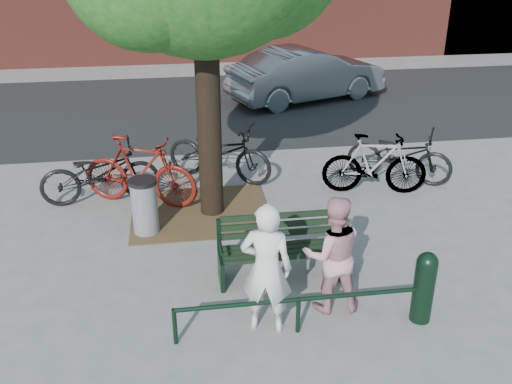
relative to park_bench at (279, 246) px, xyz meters
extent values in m
plane|color=gray|center=(0.00, -0.08, -0.48)|extent=(90.00, 90.00, 0.00)
cube|color=brown|center=(-1.00, 2.12, -0.47)|extent=(2.40, 2.00, 0.02)
cube|color=black|center=(0.00, 8.42, -0.47)|extent=(40.00, 7.00, 0.01)
cube|color=black|center=(-0.84, -0.08, -0.25)|extent=(0.06, 0.52, 0.45)
cube|color=black|center=(-0.84, 0.15, 0.19)|extent=(0.06, 0.06, 0.44)
cylinder|color=black|center=(-0.84, -0.18, 0.15)|extent=(0.04, 0.36, 0.04)
cube|color=black|center=(0.84, -0.08, -0.25)|extent=(0.06, 0.52, 0.45)
cube|color=black|center=(0.84, 0.15, 0.19)|extent=(0.06, 0.06, 0.44)
cylinder|color=black|center=(0.84, -0.18, 0.15)|extent=(0.04, 0.36, 0.04)
cube|color=black|center=(0.00, -0.08, -0.03)|extent=(1.64, 0.46, 0.04)
cube|color=black|center=(0.00, 0.15, 0.26)|extent=(1.64, 0.03, 0.47)
cylinder|color=black|center=(-1.50, -1.28, -0.23)|extent=(0.06, 0.06, 0.50)
cylinder|color=black|center=(0.00, -1.28, -0.23)|extent=(0.06, 0.06, 0.50)
cylinder|color=black|center=(1.50, -1.28, -0.23)|extent=(0.06, 0.06, 0.50)
cylinder|color=black|center=(0.00, -1.28, 0.00)|extent=(3.00, 0.06, 0.06)
cylinder|color=black|center=(-0.80, 2.12, 1.42)|extent=(0.40, 0.40, 3.80)
imported|color=silver|center=(-0.38, -1.13, 0.38)|extent=(0.72, 0.57, 1.72)
imported|color=#C98A93|center=(0.52, -0.84, 0.32)|extent=(0.81, 0.65, 1.60)
cylinder|color=black|center=(1.60, -1.26, -0.05)|extent=(0.26, 0.26, 0.85)
sphere|color=black|center=(1.60, -1.26, 0.37)|extent=(0.26, 0.26, 0.26)
cylinder|color=gray|center=(-1.92, 1.55, -0.04)|extent=(0.42, 0.42, 0.88)
cylinder|color=black|center=(-1.92, 1.55, 0.43)|extent=(0.46, 0.46, 0.06)
imported|color=black|center=(-2.74, 2.85, 0.07)|extent=(2.18, 1.02, 1.10)
imported|color=#58110C|center=(-2.02, 2.63, 0.16)|extent=(2.20, 1.38, 1.28)
imported|color=black|center=(-0.54, 3.51, 0.09)|extent=(2.27, 1.75, 1.15)
imported|color=gray|center=(2.24, 2.48, 0.10)|extent=(1.99, 0.92, 1.16)
imported|color=black|center=(2.91, 2.96, 0.05)|extent=(2.11, 1.63, 1.07)
imported|color=gray|center=(2.40, 8.75, 0.27)|extent=(4.78, 3.05, 1.49)
camera|label=1|loc=(-1.33, -6.81, 4.12)|focal=40.00mm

